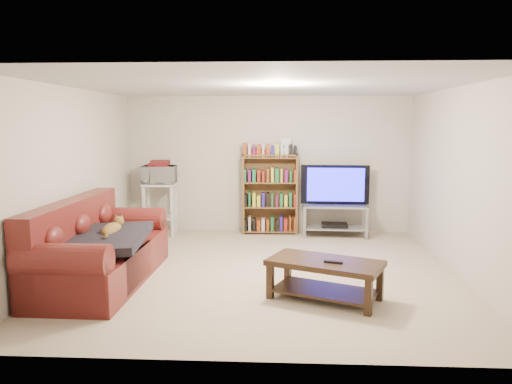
# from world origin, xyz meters

# --- Properties ---
(floor) EXTENTS (5.00, 5.00, 0.00)m
(floor) POSITION_xyz_m (0.00, 0.00, 0.00)
(floor) COLOR #C2AE90
(floor) RESTS_ON ground
(ceiling) EXTENTS (5.00, 5.00, 0.00)m
(ceiling) POSITION_xyz_m (0.00, 0.00, 2.40)
(ceiling) COLOR white
(ceiling) RESTS_ON ground
(wall_back) EXTENTS (5.00, 0.00, 5.00)m
(wall_back) POSITION_xyz_m (0.00, 2.50, 1.20)
(wall_back) COLOR beige
(wall_back) RESTS_ON ground
(wall_front) EXTENTS (5.00, 0.00, 5.00)m
(wall_front) POSITION_xyz_m (0.00, -2.50, 1.20)
(wall_front) COLOR beige
(wall_front) RESTS_ON ground
(wall_left) EXTENTS (0.00, 5.00, 5.00)m
(wall_left) POSITION_xyz_m (-2.50, 0.00, 1.20)
(wall_left) COLOR beige
(wall_left) RESTS_ON ground
(wall_right) EXTENTS (0.00, 5.00, 5.00)m
(wall_right) POSITION_xyz_m (2.50, 0.00, 1.20)
(wall_right) COLOR beige
(wall_right) RESTS_ON ground
(sofa) EXTENTS (1.07, 2.38, 1.01)m
(sofa) POSITION_xyz_m (-2.02, -0.52, 0.35)
(sofa) COLOR maroon
(sofa) RESTS_ON floor
(blanket) EXTENTS (0.99, 1.24, 0.20)m
(blanket) POSITION_xyz_m (-1.83, -0.69, 0.58)
(blanket) COLOR black
(blanket) RESTS_ON sofa
(cat) EXTENTS (0.27, 0.65, 0.19)m
(cat) POSITION_xyz_m (-1.83, -0.47, 0.64)
(cat) COLOR brown
(cat) RESTS_ON sofa
(coffee_table) EXTENTS (1.36, 1.06, 0.44)m
(coffee_table) POSITION_xyz_m (0.73, -1.00, 0.31)
(coffee_table) COLOR black
(coffee_table) RESTS_ON floor
(remote) EXTENTS (0.21, 0.11, 0.02)m
(remote) POSITION_xyz_m (0.81, -1.10, 0.46)
(remote) COLOR black
(remote) RESTS_ON coffee_table
(tv_stand) EXTENTS (1.10, 0.53, 0.54)m
(tv_stand) POSITION_xyz_m (1.16, 2.13, 0.37)
(tv_stand) COLOR #999EA3
(tv_stand) RESTS_ON floor
(television) EXTENTS (1.18, 0.19, 0.67)m
(television) POSITION_xyz_m (1.16, 2.13, 0.88)
(television) COLOR black
(television) RESTS_ON tv_stand
(dvd_player) EXTENTS (0.45, 0.32, 0.06)m
(dvd_player) POSITION_xyz_m (1.16, 2.13, 0.19)
(dvd_player) COLOR black
(dvd_player) RESTS_ON tv_stand
(bookshelf) EXTENTS (0.98, 0.33, 1.40)m
(bookshelf) POSITION_xyz_m (0.05, 2.30, 0.72)
(bookshelf) COLOR brown
(bookshelf) RESTS_ON floor
(shelf_clutter) EXTENTS (0.71, 0.23, 0.28)m
(shelf_clutter) POSITION_xyz_m (0.14, 2.32, 1.50)
(shelf_clutter) COLOR silver
(shelf_clutter) RESTS_ON bookshelf
(microwave_stand) EXTENTS (0.57, 0.42, 0.90)m
(microwave_stand) POSITION_xyz_m (-1.86, 2.11, 0.57)
(microwave_stand) COLOR silver
(microwave_stand) RESTS_ON floor
(microwave) EXTENTS (0.56, 0.39, 0.31)m
(microwave) POSITION_xyz_m (-1.86, 2.11, 1.05)
(microwave) COLOR silver
(microwave) RESTS_ON microwave_stand
(game_boxes) EXTENTS (0.33, 0.29, 0.05)m
(game_boxes) POSITION_xyz_m (-1.86, 2.11, 1.23)
(game_boxes) COLOR maroon
(game_boxes) RESTS_ON microwave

